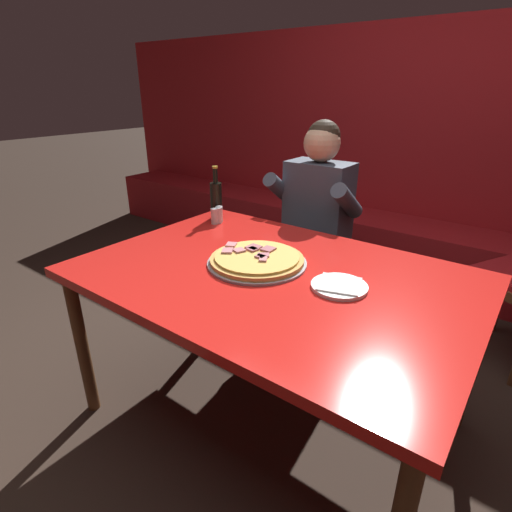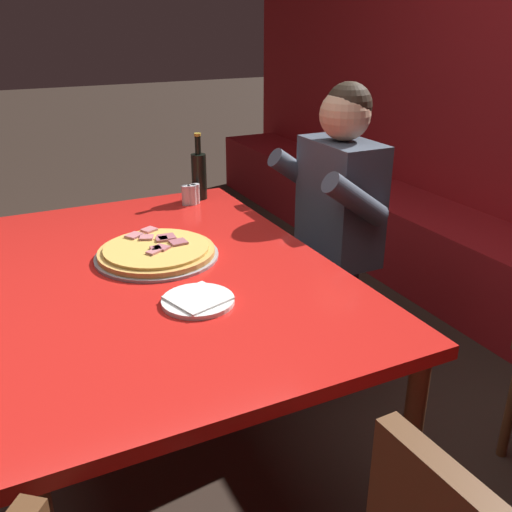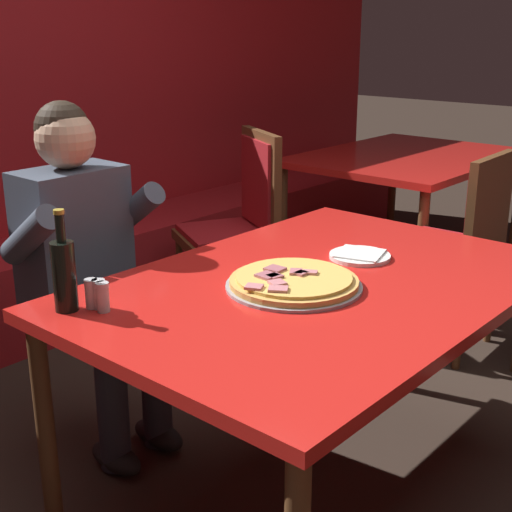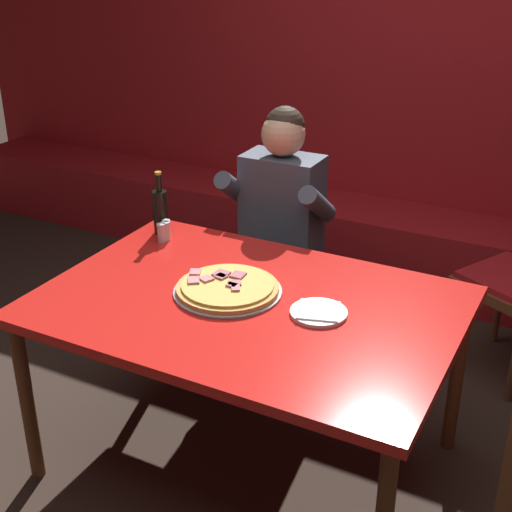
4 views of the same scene
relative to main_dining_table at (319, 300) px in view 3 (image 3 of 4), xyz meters
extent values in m
plane|color=#33261E|center=(0.00, 0.00, -0.69)|extent=(24.00, 24.00, 0.00)
cube|color=#A3191E|center=(0.00, 1.86, -0.46)|extent=(6.46, 0.48, 0.46)
cylinder|color=brown|center=(-0.72, 0.48, -0.33)|extent=(0.06, 0.06, 0.72)
cylinder|color=brown|center=(0.72, 0.48, -0.33)|extent=(0.06, 0.06, 0.72)
cube|color=red|center=(0.00, 0.00, 0.04)|extent=(1.56, 1.07, 0.04)
cylinder|color=#9E9EA3|center=(-0.10, 0.02, 0.07)|extent=(0.42, 0.42, 0.01)
cylinder|color=gold|center=(-0.10, 0.02, 0.08)|extent=(0.40, 0.40, 0.02)
cylinder|color=#E0B251|center=(-0.10, 0.02, 0.10)|extent=(0.36, 0.36, 0.01)
cube|color=#C6757A|center=(-0.05, 0.00, 0.11)|extent=(0.05, 0.05, 0.01)
cube|color=#A85B66|center=(-0.10, 0.10, 0.11)|extent=(0.05, 0.06, 0.01)
cube|color=#C6757A|center=(-0.23, -0.02, 0.11)|extent=(0.07, 0.07, 0.01)
cube|color=#C6757A|center=(-0.26, 0.05, 0.11)|extent=(0.06, 0.06, 0.01)
cube|color=#A85B66|center=(-0.15, 0.06, 0.11)|extent=(0.05, 0.05, 0.01)
cube|color=#A85B66|center=(-0.16, 0.08, 0.11)|extent=(0.06, 0.06, 0.01)
cube|color=#B76670|center=(-0.07, 0.03, 0.11)|extent=(0.06, 0.06, 0.01)
cube|color=#B76670|center=(-0.08, 0.01, 0.11)|extent=(0.04, 0.03, 0.01)
cube|color=#C6757A|center=(-0.19, 0.02, 0.11)|extent=(0.06, 0.06, 0.01)
cylinder|color=white|center=(0.28, 0.03, 0.07)|extent=(0.21, 0.21, 0.01)
cube|color=white|center=(0.28, 0.03, 0.08)|extent=(0.19, 0.19, 0.01)
cylinder|color=black|center=(-0.66, 0.39, 0.16)|extent=(0.07, 0.07, 0.20)
cylinder|color=black|center=(-0.66, 0.39, 0.30)|extent=(0.03, 0.03, 0.08)
cylinder|color=#B29933|center=(-0.66, 0.39, 0.35)|extent=(0.03, 0.03, 0.01)
cylinder|color=silver|center=(-0.60, 0.35, 0.10)|extent=(0.04, 0.04, 0.07)
cylinder|color=#516B33|center=(-0.60, 0.35, 0.09)|extent=(0.03, 0.03, 0.04)
cylinder|color=silver|center=(-0.60, 0.35, 0.14)|extent=(0.04, 0.04, 0.01)
cylinder|color=silver|center=(-0.60, 0.31, 0.10)|extent=(0.04, 0.04, 0.07)
cylinder|color=silver|center=(-0.60, 0.31, 0.09)|extent=(0.03, 0.03, 0.04)
cylinder|color=silver|center=(-0.60, 0.31, 0.14)|extent=(0.04, 0.04, 0.01)
cylinder|color=silver|center=(-0.59, 0.33, 0.10)|extent=(0.04, 0.04, 0.07)
cylinder|color=#B23323|center=(-0.59, 0.33, 0.09)|extent=(0.03, 0.03, 0.04)
cylinder|color=silver|center=(-0.59, 0.33, 0.14)|extent=(0.04, 0.04, 0.01)
ellipsoid|color=black|center=(-0.39, 0.59, -0.65)|extent=(0.11, 0.24, 0.09)
ellipsoid|color=black|center=(-0.19, 0.59, -0.65)|extent=(0.11, 0.24, 0.09)
cylinder|color=#282833|center=(-0.39, 0.59, -0.46)|extent=(0.11, 0.11, 0.43)
cylinder|color=#282833|center=(-0.19, 0.59, -0.46)|extent=(0.11, 0.11, 0.43)
cube|color=#282833|center=(-0.29, 0.69, -0.18)|extent=(0.34, 0.40, 0.12)
cube|color=#424C5B|center=(-0.29, 0.89, 0.09)|extent=(0.38, 0.22, 0.52)
cylinder|color=#424C5B|center=(-0.51, 0.81, 0.17)|extent=(0.09, 0.30, 0.25)
cylinder|color=#424C5B|center=(-0.07, 0.81, 0.17)|extent=(0.09, 0.30, 0.25)
sphere|color=#D6A884|center=(-0.29, 0.89, 0.45)|extent=(0.21, 0.21, 0.21)
sphere|color=#2D2319|center=(-0.29, 0.91, 0.49)|extent=(0.19, 0.19, 0.19)
cylinder|color=brown|center=(1.51, 0.43, -0.47)|extent=(0.04, 0.04, 0.45)
cylinder|color=brown|center=(1.13, 0.41, -0.47)|extent=(0.04, 0.04, 0.45)
cylinder|color=brown|center=(1.53, 0.05, -0.47)|extent=(0.04, 0.04, 0.45)
cylinder|color=brown|center=(1.15, 0.03, -0.47)|extent=(0.04, 0.04, 0.45)
cube|color=brown|center=(1.33, 0.23, -0.21)|extent=(0.46, 0.46, 0.05)
cube|color=#A3191E|center=(1.33, 0.23, -0.17)|extent=(0.42, 0.42, 0.03)
cube|color=brown|center=(1.34, 0.03, 0.04)|extent=(0.44, 0.06, 0.47)
cube|color=#A3191E|center=(1.34, 0.05, 0.04)|extent=(0.36, 0.04, 0.39)
cylinder|color=brown|center=(0.73, 1.44, -0.47)|extent=(0.04, 0.04, 0.45)
cylinder|color=brown|center=(0.56, 1.10, -0.47)|extent=(0.04, 0.04, 0.45)
cylinder|color=brown|center=(1.07, 1.27, -0.47)|extent=(0.04, 0.04, 0.45)
cylinder|color=brown|center=(0.89, 0.93, -0.47)|extent=(0.04, 0.04, 0.45)
cube|color=brown|center=(0.81, 1.18, -0.22)|extent=(0.59, 0.59, 0.05)
cube|color=#A3191E|center=(0.81, 1.18, -0.18)|extent=(0.55, 0.55, 0.03)
cube|color=brown|center=(0.99, 1.09, 0.06)|extent=(0.24, 0.41, 0.52)
cube|color=#A3191E|center=(0.97, 1.10, 0.06)|extent=(0.19, 0.33, 0.44)
cylinder|color=brown|center=(1.55, 0.46, -0.33)|extent=(0.06, 0.06, 0.72)
cylinder|color=brown|center=(1.55, 1.40, -0.33)|extent=(0.06, 0.06, 0.72)
cylinder|color=brown|center=(2.83, 1.40, -0.33)|extent=(0.06, 0.06, 0.72)
cube|color=red|center=(2.19, 0.93, 0.04)|extent=(1.41, 1.06, 0.04)
camera|label=1|loc=(0.82, -1.21, 0.76)|focal=28.00mm
camera|label=2|loc=(1.65, -0.46, 0.83)|focal=40.00mm
camera|label=3|loc=(-1.71, -1.23, 0.83)|focal=50.00mm
camera|label=4|loc=(1.12, -2.07, 1.35)|focal=50.00mm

